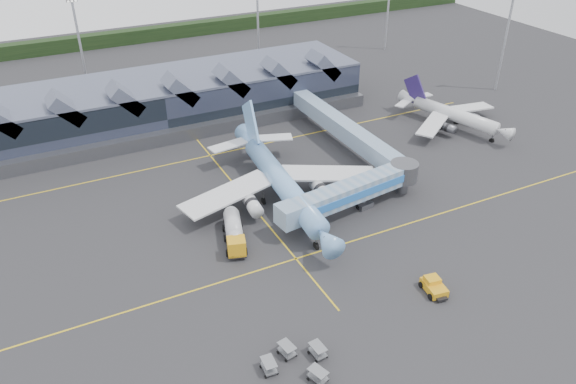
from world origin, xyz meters
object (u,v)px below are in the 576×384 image
regional_jet (451,114)px  pushback_tug (434,286)px  main_airliner (280,180)px  jet_bridge (359,189)px  fuel_truck (234,230)px

regional_jet → pushback_tug: bearing=-148.1°
main_airliner → jet_bridge: (9.98, -8.46, 0.03)m
pushback_tug → fuel_truck: bearing=140.1°
regional_jet → fuel_truck: bearing=-177.8°
main_airliner → regional_jet: bearing=17.6°
main_airliner → fuel_truck: bearing=-141.3°
main_airliner → pushback_tug: bearing=-70.2°
main_airliner → jet_bridge: 13.08m
jet_bridge → fuel_truck: size_ratio=2.65×
jet_bridge → pushback_tug: bearing=-102.9°
jet_bridge → fuel_truck: (-21.27, 0.85, -1.84)m
jet_bridge → regional_jet: bearing=20.3°
regional_jet → fuel_truck: regional_jet is taller
main_airliner → jet_bridge: main_airliner is taller
main_airliner → fuel_truck: size_ratio=3.84×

